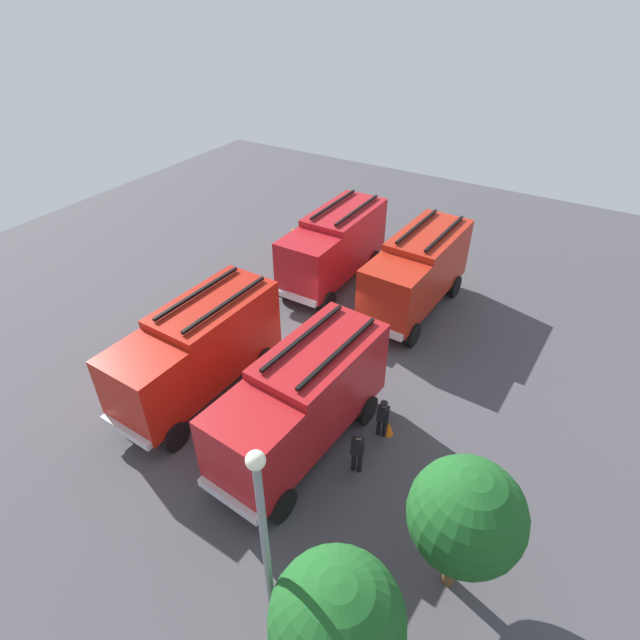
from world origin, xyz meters
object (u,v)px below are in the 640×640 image
firefighter_2 (358,450)px  firefighter_4 (294,242)px  fire_truck_3 (302,400)px  fire_truck_1 (198,348)px  lamppost (266,554)px  firefighter_3 (288,258)px  tree_0 (466,516)px  firefighter_1 (383,417)px  tree_1 (337,620)px  traffic_cone_0 (388,428)px  fire_truck_0 (334,245)px  firefighter_0 (154,357)px  fire_truck_2 (417,270)px

firefighter_2 → firefighter_4: size_ratio=1.09×
firefighter_4 → fire_truck_3: bearing=29.8°
fire_truck_1 → lamppost: 10.05m
firefighter_3 → tree_0: size_ratio=0.39×
firefighter_2 → tree_0: bearing=52.4°
firefighter_1 → firefighter_4: firefighter_4 is taller
tree_1 → lamppost: lamppost is taller
firefighter_2 → traffic_cone_0: bearing=162.9°
fire_truck_0 → firefighter_0: bearing=-12.5°
tree_1 → lamppost: size_ratio=0.61×
fire_truck_3 → firefighter_0: bearing=-84.7°
fire_truck_1 → lamppost: size_ratio=1.00×
fire_truck_1 → firefighter_2: (0.30, 6.96, -1.14)m
firefighter_3 → tree_0: bearing=-52.9°
fire_truck_2 → tree_0: (11.97, 6.07, 0.86)m
firefighter_0 → firefighter_1: bearing=-34.9°
firefighter_4 → tree_1: size_ratio=0.37×
firefighter_4 → firefighter_3: bearing=19.7°
fire_truck_3 → firefighter_2: size_ratio=4.12×
firefighter_2 → firefighter_3: size_ratio=1.01×
fire_truck_2 → fire_truck_3: size_ratio=0.99×
firefighter_2 → firefighter_3: firefighter_2 is taller
fire_truck_2 → firefighter_1: bearing=17.9°
fire_truck_3 → firefighter_0: 7.15m
firefighter_2 → traffic_cone_0: 2.15m
fire_truck_0 → firefighter_0: 10.67m
firefighter_3 → firefighter_4: 2.14m
fire_truck_2 → firefighter_0: size_ratio=4.09×
fire_truck_1 → fire_truck_2: (-9.71, 4.79, 0.00)m
fire_truck_2 → tree_1: tree_1 is taller
tree_1 → fire_truck_3: bearing=-141.3°
fire_truck_0 → traffic_cone_0: fire_truck_0 is taller
fire_truck_0 → fire_truck_1: same height
fire_truck_0 → lamppost: (16.00, 7.60, 2.06)m
firefighter_2 → tree_1: (5.61, 2.38, 1.97)m
firefighter_2 → firefighter_4: 15.35m
firefighter_4 → traffic_cone_0: 14.08m
fire_truck_2 → tree_1: bearing=19.0°
firefighter_1 → firefighter_3: firefighter_3 is taller
fire_truck_0 → traffic_cone_0: (8.24, 7.03, -1.87)m
firefighter_0 → tree_0: (1.88, 13.08, 2.01)m
firefighter_0 → fire_truck_3: bearing=-45.7°
fire_truck_1 → firefighter_0: bearing=-78.4°
fire_truck_0 → tree_0: bearing=41.7°
fire_truck_3 → firefighter_4: fire_truck_3 is taller
firefighter_4 → tree_0: tree_0 is taller
fire_truck_0 → lamppost: lamppost is taller
fire_truck_0 → fire_truck_1: (9.96, -0.16, 0.00)m
fire_truck_3 → firefighter_2: fire_truck_3 is taller
firefighter_0 → tree_1: bearing=-72.1°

